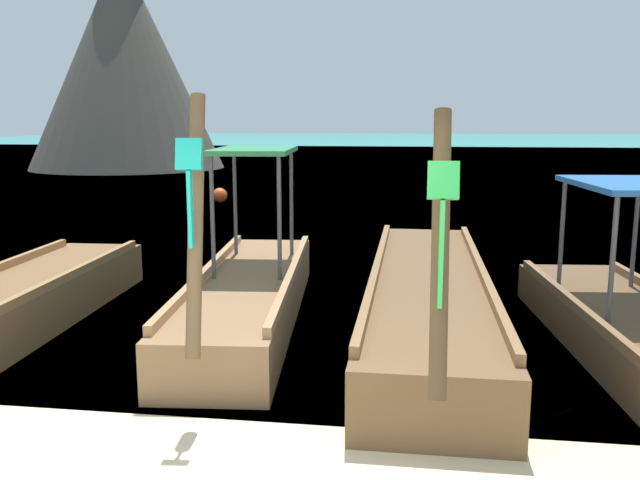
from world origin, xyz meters
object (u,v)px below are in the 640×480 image
(karst_rock, at_px, (122,63))
(mooring_buoy_near, at_px, (220,195))
(longtail_boat_turquoise_ribbon, at_px, (249,293))
(longtail_boat_green_ribbon, at_px, (428,297))
(longtail_boat_yellow_ribbon, at_px, (1,312))

(karst_rock, height_order, mooring_buoy_near, karst_rock)
(longtail_boat_turquoise_ribbon, relative_size, karst_rock, 0.51)
(karst_rock, bearing_deg, longtail_boat_green_ribbon, -59.26)
(karst_rock, bearing_deg, mooring_buoy_near, -56.86)
(longtail_boat_yellow_ribbon, relative_size, longtail_boat_green_ribbon, 0.87)
(longtail_boat_green_ribbon, height_order, mooring_buoy_near, longtail_boat_green_ribbon)
(longtail_boat_yellow_ribbon, distance_m, mooring_buoy_near, 12.46)
(longtail_boat_yellow_ribbon, relative_size, mooring_buoy_near, 14.15)
(longtail_boat_turquoise_ribbon, height_order, mooring_buoy_near, longtail_boat_turquoise_ribbon)
(karst_rock, bearing_deg, longtail_boat_yellow_ribbon, -68.92)
(karst_rock, bearing_deg, longtail_boat_turquoise_ribbon, -63.25)
(longtail_boat_yellow_ribbon, height_order, mooring_buoy_near, longtail_boat_yellow_ribbon)
(longtail_boat_yellow_ribbon, relative_size, longtail_boat_turquoise_ribbon, 1.14)
(mooring_buoy_near, bearing_deg, longtail_boat_yellow_ribbon, -84.73)
(longtail_boat_turquoise_ribbon, distance_m, longtail_boat_green_ribbon, 2.15)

